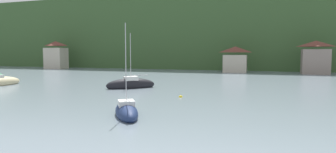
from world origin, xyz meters
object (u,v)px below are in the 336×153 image
Objects in this scene: shore_building_westcentral at (235,60)px; mooring_buoy_mid at (181,97)px; shore_building_west at (56,55)px; shore_building_central at (315,58)px; sailboat_mid_0 at (126,111)px; sailboat_far_5 at (131,85)px.

mooring_buoy_mid is at bearing -92.78° from shore_building_westcentral.
shore_building_west is 64.68m from shore_building_central.
sailboat_far_5 is at bearing -8.82° from sailboat_mid_0.
shore_building_west is 1.31× the size of shore_building_westcentral.
mooring_buoy_mid is (46.64, -38.33, -3.67)m from shore_building_west.
sailboat_mid_0 reaches higher than mooring_buoy_mid.
shore_building_westcentral is at bearing -147.34° from sailboat_far_5.
shore_building_west is 51.13m from sailboat_far_5.
shore_building_central is (64.67, -0.10, -0.34)m from shore_building_west.
sailboat_mid_0 is (-3.20, -47.63, -2.49)m from shore_building_westcentral.
sailboat_mid_0 is 9.36m from mooring_buoy_mid.
shore_building_westcentral is 14.71× the size of mooring_buoy_mid.
shore_building_west is at bearing -81.59° from sailboat_far_5.
sailboat_mid_0 is 15.80m from sailboat_far_5.
sailboat_mid_0 is at bearing 73.58° from sailboat_far_5.
shore_building_westcentral is at bearing 0.05° from shore_building_west.
sailboat_far_5 is (-25.93, -33.11, -2.89)m from shore_building_central.
sailboat_far_5 reaches higher than mooring_buoy_mid.
shore_building_west is at bearing 140.59° from mooring_buoy_mid.
shore_building_central is 42.40m from mooring_buoy_mid.
shore_building_westcentral is 16.18m from shore_building_central.
mooring_buoy_mid is at bearing -115.25° from shore_building_central.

